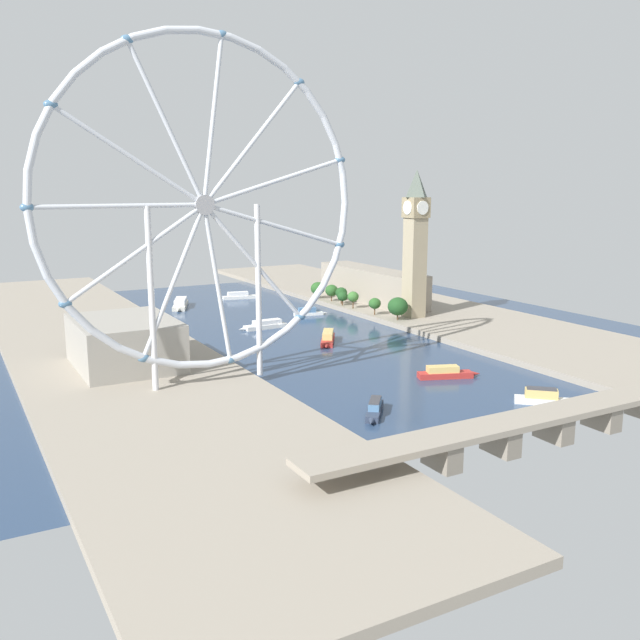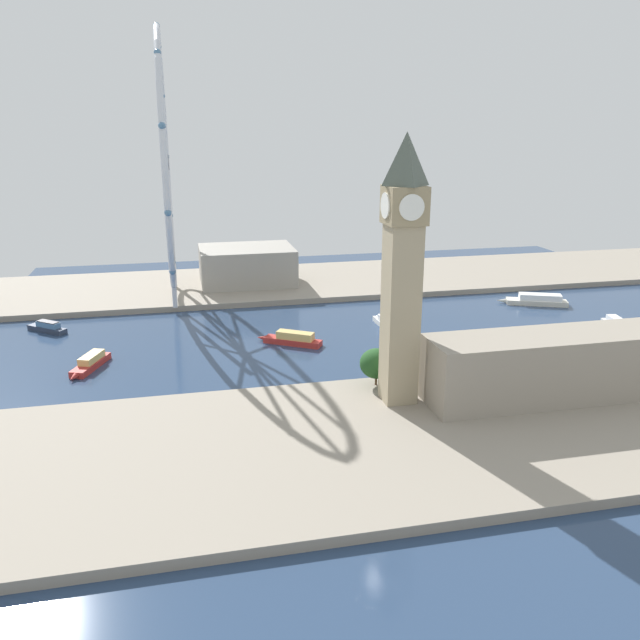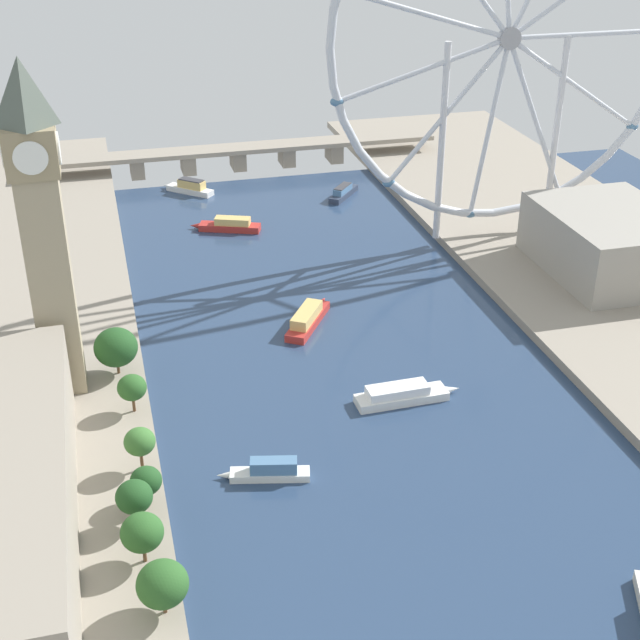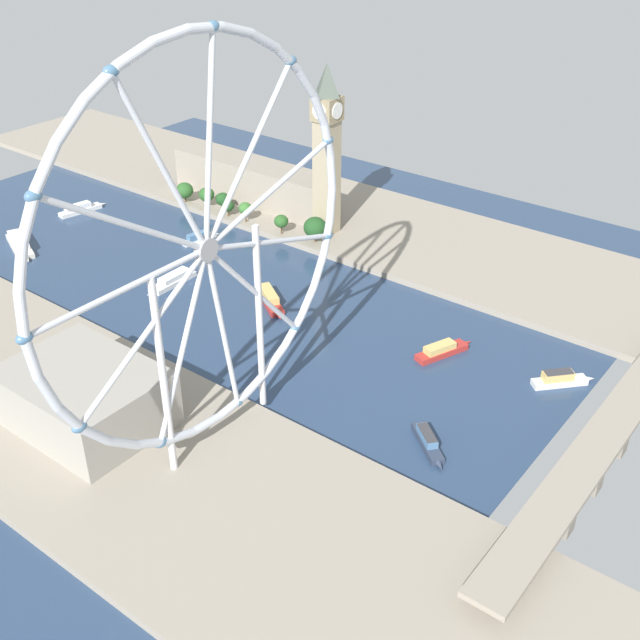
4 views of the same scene
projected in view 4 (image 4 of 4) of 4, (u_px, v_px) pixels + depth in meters
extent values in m
plane|color=navy|center=(189.00, 279.00, 380.84)|extent=(375.23, 375.23, 0.00)
cube|color=gray|center=(320.00, 209.00, 449.75)|extent=(90.00, 520.00, 3.00)
cube|color=gray|center=(0.00, 373.00, 310.39)|extent=(90.00, 520.00, 3.00)
cube|color=tan|center=(327.00, 178.00, 405.09)|extent=(10.52, 10.52, 59.69)
cube|color=#928260|center=(327.00, 109.00, 386.69)|extent=(12.21, 12.21, 11.85)
pyramid|color=#4C564C|center=(327.00, 80.00, 379.51)|extent=(11.05, 11.05, 16.05)
cylinder|color=white|center=(337.00, 111.00, 383.38)|extent=(8.00, 0.50, 8.00)
cylinder|color=white|center=(317.00, 106.00, 389.99)|extent=(8.00, 0.50, 8.00)
cylinder|color=white|center=(319.00, 112.00, 382.40)|extent=(0.50, 8.00, 8.00)
cylinder|color=white|center=(335.00, 106.00, 390.98)|extent=(0.50, 8.00, 8.00)
cube|color=gray|center=(253.00, 181.00, 452.18)|extent=(22.00, 103.43, 22.60)
cylinder|color=#513823|center=(185.00, 200.00, 454.27)|extent=(0.80, 0.80, 3.12)
ellipsoid|color=#285623|center=(185.00, 190.00, 451.42)|extent=(9.97, 9.97, 8.97)
cylinder|color=#513823|center=(207.00, 204.00, 447.93)|extent=(0.80, 0.80, 3.96)
ellipsoid|color=#285623|center=(207.00, 195.00, 445.10)|extent=(8.82, 8.82, 7.93)
cylinder|color=#513823|center=(223.00, 208.00, 442.16)|extent=(0.80, 0.80, 4.26)
ellipsoid|color=#1E471E|center=(223.00, 199.00, 439.43)|extent=(7.98, 7.98, 7.18)
cylinder|color=#513823|center=(228.00, 213.00, 437.01)|extent=(0.80, 0.80, 3.35)
ellipsoid|color=#1E471E|center=(228.00, 206.00, 434.69)|extent=(7.08, 7.08, 6.37)
cylinder|color=#513823|center=(246.00, 218.00, 430.03)|extent=(0.80, 0.80, 4.86)
ellipsoid|color=#386B2D|center=(245.00, 208.00, 427.28)|extent=(7.33, 7.33, 6.60)
cylinder|color=#513823|center=(281.00, 230.00, 417.01)|extent=(0.80, 0.80, 4.10)
ellipsoid|color=#285623|center=(281.00, 221.00, 414.40)|extent=(7.53, 7.53, 6.77)
cylinder|color=#513823|center=(315.00, 239.00, 408.44)|extent=(0.80, 0.80, 3.39)
ellipsoid|color=#1E471E|center=(315.00, 227.00, 405.11)|extent=(11.95, 11.95, 10.76)
torus|color=silver|center=(206.00, 249.00, 239.34)|extent=(130.14, 2.93, 130.14)
cylinder|color=#99999E|center=(206.00, 249.00, 239.34)|extent=(7.63, 3.00, 7.63)
cylinder|color=silver|center=(124.00, 289.00, 217.75)|extent=(63.61, 1.76, 1.76)
cylinder|color=silver|center=(131.00, 226.00, 212.33)|extent=(54.46, 1.76, 35.87)
cylinder|color=silver|center=(164.00, 170.00, 215.49)|extent=(28.02, 1.76, 58.59)
cylinder|color=silver|center=(209.00, 144.00, 226.22)|extent=(10.79, 1.76, 63.21)
cylinder|color=silver|center=(249.00, 154.00, 241.12)|extent=(42.98, 1.76, 49.22)
cylinder|color=silver|center=(271.00, 191.00, 255.45)|extent=(61.52, 1.76, 19.61)
cylinder|color=silver|center=(273.00, 242.00, 264.67)|extent=(61.52, 1.76, 19.61)
cylinder|color=silver|center=(255.00, 292.00, 265.85)|extent=(42.98, 1.76, 49.22)
cylinder|color=silver|center=(223.00, 331.00, 258.61)|extent=(10.79, 1.76, 63.21)
cylinder|color=silver|center=(183.00, 348.00, 245.26)|extent=(28.02, 1.76, 58.59)
cylinder|color=silver|center=(145.00, 334.00, 230.02)|extent=(54.46, 1.76, 35.87)
ellipsoid|color=teal|center=(24.00, 338.00, 196.15)|extent=(4.80, 3.20, 3.20)
ellipsoid|color=teal|center=(33.00, 196.00, 185.31)|extent=(4.80, 3.20, 3.20)
ellipsoid|color=teal|center=(111.00, 71.00, 191.63)|extent=(4.80, 3.20, 3.20)
ellipsoid|color=teal|center=(213.00, 26.00, 213.10)|extent=(4.80, 3.20, 3.20)
ellipsoid|color=teal|center=(291.00, 61.00, 242.89)|extent=(4.80, 3.20, 3.20)
ellipsoid|color=teal|center=(328.00, 140.00, 271.57)|extent=(4.80, 3.20, 3.20)
ellipsoid|color=teal|center=(328.00, 236.00, 290.01)|extent=(4.80, 3.20, 3.20)
ellipsoid|color=teal|center=(296.00, 328.00, 292.36)|extent=(4.80, 3.20, 3.20)
ellipsoid|color=teal|center=(238.00, 402.00, 277.88)|extent=(4.80, 3.20, 3.20)
ellipsoid|color=teal|center=(161.00, 443.00, 251.17)|extent=(4.80, 3.20, 3.20)
ellipsoid|color=teal|center=(79.00, 427.00, 220.70)|extent=(4.80, 3.20, 3.20)
cylinder|color=silver|center=(163.00, 379.00, 242.54)|extent=(2.40, 2.40, 71.19)
cylinder|color=silver|center=(259.00, 320.00, 272.77)|extent=(2.40, 2.40, 71.19)
cube|color=gray|center=(85.00, 397.00, 276.55)|extent=(41.32, 54.13, 21.06)
cube|color=gray|center=(611.00, 427.00, 269.13)|extent=(187.23, 13.68, 2.00)
cube|color=gray|center=(631.00, 407.00, 287.40)|extent=(6.00, 12.31, 8.16)
cube|color=gray|center=(608.00, 439.00, 271.75)|extent=(6.00, 12.31, 8.16)
cube|color=gray|center=(582.00, 475.00, 256.10)|extent=(6.00, 12.31, 8.16)
cube|color=gray|center=(553.00, 516.00, 240.45)|extent=(6.00, 12.31, 8.16)
cube|color=#B22D28|center=(442.00, 352.00, 323.47)|extent=(24.10, 13.96, 2.54)
cone|color=#B22D28|center=(467.00, 343.00, 329.57)|extent=(4.87, 3.90, 2.54)
cube|color=#DBB766|center=(440.00, 347.00, 321.59)|extent=(14.38, 9.47, 2.77)
cube|color=white|center=(80.00, 210.00, 449.29)|extent=(25.05, 10.11, 2.27)
cone|color=white|center=(103.00, 204.00, 457.36)|extent=(4.74, 3.05, 2.27)
cube|color=white|center=(78.00, 207.00, 447.25)|extent=(15.31, 7.39, 2.98)
cube|color=white|center=(173.00, 282.00, 375.91)|extent=(25.36, 7.46, 2.37)
cone|color=white|center=(150.00, 294.00, 365.77)|extent=(4.60, 2.49, 2.37)
cube|color=white|center=(174.00, 276.00, 375.52)|extent=(16.88, 6.15, 2.55)
cube|color=beige|center=(20.00, 246.00, 408.92)|extent=(19.82, 32.19, 2.60)
cone|color=beige|center=(28.00, 260.00, 395.31)|extent=(4.58, 6.22, 2.60)
cube|color=white|center=(18.00, 240.00, 408.59)|extent=(14.82, 22.69, 3.24)
cube|color=#2D384C|center=(428.00, 443.00, 274.20)|extent=(16.93, 19.31, 2.45)
cone|color=#2D384C|center=(440.00, 466.00, 263.96)|extent=(4.30, 4.49, 2.45)
cube|color=teal|center=(427.00, 436.00, 273.82)|extent=(10.62, 11.80, 2.45)
cube|color=#38383D|center=(427.00, 433.00, 273.09)|extent=(9.72, 10.75, 0.38)
cube|color=#B22D28|center=(270.00, 301.00, 359.88)|extent=(19.11, 25.07, 2.50)
cone|color=#B22D28|center=(280.00, 317.00, 347.77)|extent=(4.62, 5.26, 2.50)
cube|color=#DBB766|center=(269.00, 294.00, 359.43)|extent=(13.19, 16.58, 3.29)
cube|color=white|center=(199.00, 240.00, 416.32)|extent=(19.33, 8.43, 1.89)
cone|color=white|center=(217.00, 234.00, 422.29)|extent=(3.73, 2.60, 1.89)
cube|color=teal|center=(197.00, 236.00, 414.49)|extent=(11.58, 6.01, 3.25)
cube|color=white|center=(559.00, 382.00, 305.59)|extent=(19.38, 18.38, 2.40)
cone|color=white|center=(590.00, 379.00, 307.43)|extent=(4.48, 4.39, 2.40)
cube|color=#DBB766|center=(558.00, 376.00, 303.95)|extent=(11.76, 11.29, 3.39)
cube|color=#38383D|center=(559.00, 372.00, 302.95)|extent=(10.74, 10.33, 0.47)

